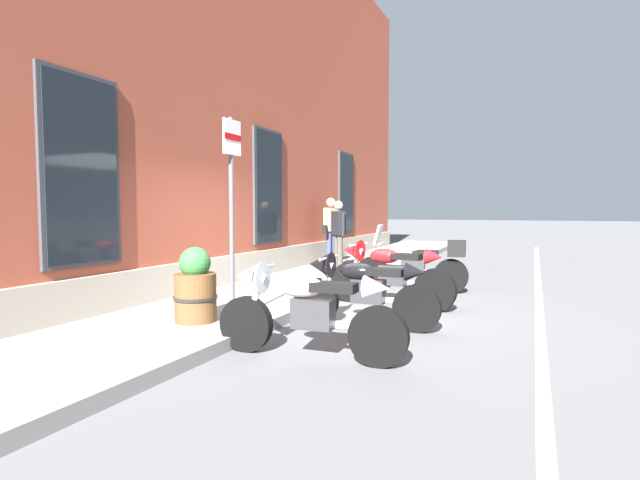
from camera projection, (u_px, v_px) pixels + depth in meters
ground_plane at (320, 309)px, 7.76m from camera, size 140.00×140.00×0.00m
sidewalk at (256, 299)px, 8.22m from camera, size 30.34×2.36×0.16m
lane_stripe at (540, 329)px, 6.47m from camera, size 30.34×0.12×0.01m
brick_pub_facade at (47, 66)px, 9.93m from camera, size 24.34×7.60×9.05m
motorcycle_white_sport at (301, 306)px, 5.19m from camera, size 0.62×2.14×1.03m
motorcycle_black_sport at (359, 286)px, 6.59m from camera, size 0.62×2.04×1.00m
motorcycle_red_sport at (386, 271)px, 8.02m from camera, size 0.64×2.19×1.08m
motorcycle_silver_touring at (417, 264)px, 9.45m from camera, size 0.63×2.18×1.29m
pedestrian_dark_jacket at (338, 231)px, 11.85m from camera, size 0.42×0.46×1.64m
pedestrian_tan_coat at (331, 227)px, 12.85m from camera, size 0.66×0.26×1.74m
parking_sign at (232, 191)px, 6.19m from camera, size 0.36×0.07×2.59m
barrel_planter at (195, 288)px, 6.22m from camera, size 0.56×0.56×0.96m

